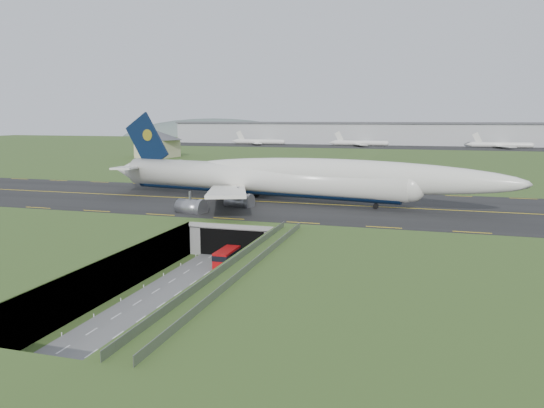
% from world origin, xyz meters
% --- Properties ---
extents(ground, '(900.00, 900.00, 0.00)m').
position_xyz_m(ground, '(0.00, 0.00, 0.00)').
color(ground, '#375321').
rests_on(ground, ground).
extents(airfield_deck, '(800.00, 800.00, 6.00)m').
position_xyz_m(airfield_deck, '(0.00, 0.00, 3.00)').
color(airfield_deck, gray).
rests_on(airfield_deck, ground).
extents(trench_road, '(12.00, 75.00, 0.20)m').
position_xyz_m(trench_road, '(0.00, -7.50, 0.10)').
color(trench_road, slate).
rests_on(trench_road, ground).
extents(taxiway, '(800.00, 44.00, 0.18)m').
position_xyz_m(taxiway, '(0.00, 33.00, 6.09)').
color(taxiway, black).
rests_on(taxiway, airfield_deck).
extents(tunnel_portal, '(17.00, 22.30, 6.00)m').
position_xyz_m(tunnel_portal, '(0.00, 16.71, 3.33)').
color(tunnel_portal, gray).
rests_on(tunnel_portal, ground).
extents(guideway, '(3.00, 53.00, 7.05)m').
position_xyz_m(guideway, '(11.00, -19.11, 5.32)').
color(guideway, '#A8A8A3').
rests_on(guideway, ground).
extents(jumbo_jet, '(96.09, 60.93, 20.45)m').
position_xyz_m(jumbo_jet, '(2.67, 33.78, 11.51)').
color(jumbo_jet, white).
rests_on(jumbo_jet, ground).
extents(shuttle_tram, '(2.63, 6.76, 2.78)m').
position_xyz_m(shuttle_tram, '(1.26, 2.44, 1.54)').
color(shuttle_tram, '#A80B0D').
rests_on(shuttle_tram, ground).
extents(service_building, '(24.35, 24.35, 12.50)m').
position_xyz_m(service_building, '(-89.96, 147.41, 13.41)').
color(service_building, '#C3BD8D').
rests_on(service_building, ground).
extents(cargo_terminal, '(320.00, 67.00, 15.60)m').
position_xyz_m(cargo_terminal, '(-0.05, 299.41, 13.96)').
color(cargo_terminal, '#B2B2B2').
rests_on(cargo_terminal, ground).
extents(distant_hills, '(700.00, 91.00, 60.00)m').
position_xyz_m(distant_hills, '(64.38, 430.00, -4.00)').
color(distant_hills, '#50605A').
rests_on(distant_hills, ground).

